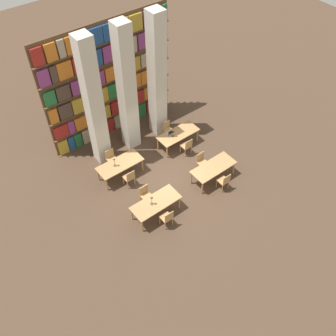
# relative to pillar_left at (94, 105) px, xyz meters

# --- Properties ---
(ground_plane) EXTENTS (40.00, 40.00, 0.00)m
(ground_plane) POSITION_rel_pillar_left_xyz_m (1.57, -2.67, -3.00)
(ground_plane) COLOR #4C3828
(bookshelf_bank) EXTENTS (6.30, 0.35, 5.50)m
(bookshelf_bank) POSITION_rel_pillar_left_xyz_m (1.58, 1.37, -0.31)
(bookshelf_bank) COLOR brown
(bookshelf_bank) RESTS_ON ground_plane
(pillar_left) EXTENTS (0.62, 0.62, 6.00)m
(pillar_left) POSITION_rel_pillar_left_xyz_m (0.00, 0.00, 0.00)
(pillar_left) COLOR beige
(pillar_left) RESTS_ON ground_plane
(pillar_center) EXTENTS (0.62, 0.62, 6.00)m
(pillar_center) POSITION_rel_pillar_left_xyz_m (1.57, 0.00, 0.00)
(pillar_center) COLOR beige
(pillar_center) RESTS_ON ground_plane
(pillar_right) EXTENTS (0.62, 0.62, 6.00)m
(pillar_right) POSITION_rel_pillar_left_xyz_m (3.14, 0.00, 0.00)
(pillar_right) COLOR beige
(pillar_right) RESTS_ON ground_plane
(reading_table_0) EXTENTS (1.97, 0.85, 0.73)m
(reading_table_0) POSITION_rel_pillar_left_xyz_m (0.05, -3.98, -2.35)
(reading_table_0) COLOR tan
(reading_table_0) RESTS_ON ground_plane
(chair_0) EXTENTS (0.42, 0.40, 0.90)m
(chair_0) POSITION_rel_pillar_left_xyz_m (0.06, -4.69, -2.51)
(chair_0) COLOR tan
(chair_0) RESTS_ON ground_plane
(chair_1) EXTENTS (0.42, 0.40, 0.90)m
(chair_1) POSITION_rel_pillar_left_xyz_m (0.06, -3.28, -2.51)
(chair_1) COLOR tan
(chair_1) RESTS_ON ground_plane
(desk_lamp_0) EXTENTS (0.14, 0.14, 0.44)m
(desk_lamp_0) POSITION_rel_pillar_left_xyz_m (-0.11, -3.96, -1.97)
(desk_lamp_0) COLOR brown
(desk_lamp_0) RESTS_ON reading_table_0
(reading_table_1) EXTENTS (1.97, 0.85, 0.73)m
(reading_table_1) POSITION_rel_pillar_left_xyz_m (3.08, -3.97, -2.35)
(reading_table_1) COLOR tan
(reading_table_1) RESTS_ON ground_plane
(chair_2) EXTENTS (0.42, 0.40, 0.90)m
(chair_2) POSITION_rel_pillar_left_xyz_m (3.06, -4.68, -2.51)
(chair_2) COLOR tan
(chair_2) RESTS_ON ground_plane
(chair_3) EXTENTS (0.42, 0.40, 0.90)m
(chair_3) POSITION_rel_pillar_left_xyz_m (3.06, -3.26, -2.51)
(chair_3) COLOR tan
(chair_3) RESTS_ON ground_plane
(reading_table_2) EXTENTS (1.97, 0.85, 0.73)m
(reading_table_2) POSITION_rel_pillar_left_xyz_m (0.06, -1.40, -2.35)
(reading_table_2) COLOR tan
(reading_table_2) RESTS_ON ground_plane
(chair_4) EXTENTS (0.42, 0.40, 0.90)m
(chair_4) POSITION_rel_pillar_left_xyz_m (0.06, -2.11, -2.51)
(chair_4) COLOR tan
(chair_4) RESTS_ON ground_plane
(chair_5) EXTENTS (0.42, 0.40, 0.90)m
(chair_5) POSITION_rel_pillar_left_xyz_m (0.06, -0.70, -2.51)
(chair_5) COLOR tan
(chair_5) RESTS_ON ground_plane
(desk_lamp_1) EXTENTS (0.14, 0.14, 0.44)m
(desk_lamp_1) POSITION_rel_pillar_left_xyz_m (-0.16, -1.38, -1.97)
(desk_lamp_1) COLOR brown
(desk_lamp_1) RESTS_ON reading_table_2
(reading_table_3) EXTENTS (1.97, 0.85, 0.73)m
(reading_table_3) POSITION_rel_pillar_left_xyz_m (3.21, -1.42, -2.35)
(reading_table_3) COLOR tan
(reading_table_3) RESTS_ON ground_plane
(chair_6) EXTENTS (0.42, 0.40, 0.90)m
(chair_6) POSITION_rel_pillar_left_xyz_m (3.17, -2.13, -2.51)
(chair_6) COLOR tan
(chair_6) RESTS_ON ground_plane
(chair_7) EXTENTS (0.42, 0.40, 0.90)m
(chair_7) POSITION_rel_pillar_left_xyz_m (3.17, -0.71, -2.51)
(chair_7) COLOR tan
(chair_7) RESTS_ON ground_plane
(desk_lamp_2) EXTENTS (0.14, 0.14, 0.46)m
(desk_lamp_2) POSITION_rel_pillar_left_xyz_m (2.89, -1.45, -1.96)
(desk_lamp_2) COLOR brown
(desk_lamp_2) RESTS_ON reading_table_3
(laptop) EXTENTS (0.32, 0.22, 0.21)m
(laptop) POSITION_rel_pillar_left_xyz_m (2.93, -1.19, -2.23)
(laptop) COLOR silver
(laptop) RESTS_ON reading_table_3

